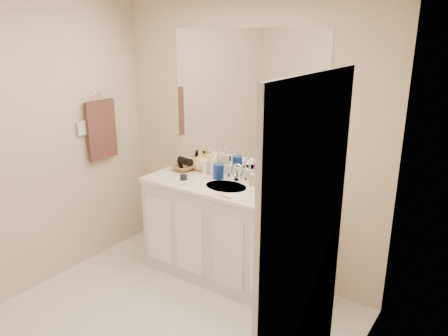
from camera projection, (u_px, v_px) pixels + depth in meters
wall_back at (245, 142)px, 3.82m from camera, size 2.60×0.02×2.40m
wall_left at (22, 153)px, 3.50m from camera, size 0.02×2.60×2.40m
wall_right at (332, 236)px, 2.10m from camera, size 0.02×2.60×2.40m
vanity_cabinet at (227, 234)px, 3.84m from camera, size 1.50×0.55×0.85m
countertop at (227, 187)px, 3.71m from camera, size 1.52×0.57×0.03m
backsplash at (244, 173)px, 3.90m from camera, size 1.52×0.03×0.08m
sink_basin at (226, 188)px, 3.69m from camera, size 0.37×0.37×0.02m
faucet at (238, 174)px, 3.81m from camera, size 0.02×0.02×0.11m
mirror at (245, 101)px, 3.71m from camera, size 1.48×0.01×1.20m
blue_mug at (219, 171)px, 3.86m from camera, size 0.11×0.11×0.13m
tan_cup at (253, 179)px, 3.70m from camera, size 0.10×0.10×0.10m
toothbrush at (255, 168)px, 3.67m from camera, size 0.02×0.04×0.21m
mouthwash_bottle at (263, 182)px, 3.53m from camera, size 0.08×0.08×0.18m
soap_dish at (263, 202)px, 3.34m from camera, size 0.10×0.09×0.01m
green_soap at (263, 200)px, 3.33m from camera, size 0.09×0.07×0.03m
orange_comb at (225, 197)px, 3.45m from camera, size 0.11×0.03×0.00m
dark_jar at (184, 177)px, 3.84m from camera, size 0.08×0.08×0.04m
extra_white_bottle at (205, 168)px, 3.94m from camera, size 0.05×0.05×0.14m
soap_bottle_white at (214, 164)px, 3.95m from camera, size 0.10×0.10×0.20m
soap_bottle_cream at (212, 163)px, 4.01m from camera, size 0.09×0.09×0.19m
soap_bottle_yellow at (201, 160)px, 4.07m from camera, size 0.16×0.16×0.19m
wicker_basket at (184, 167)px, 4.10m from camera, size 0.27×0.27×0.06m
hair_dryer at (185, 161)px, 4.07m from camera, size 0.16×0.10×0.07m
towel_ring at (97, 97)px, 3.99m from camera, size 0.01×0.11×0.11m
hand_towel at (101, 130)px, 4.07m from camera, size 0.04×0.32×0.55m
switch_plate at (82, 128)px, 3.91m from camera, size 0.01×0.08×0.13m
door at (301, 302)px, 1.93m from camera, size 0.02×0.82×2.00m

